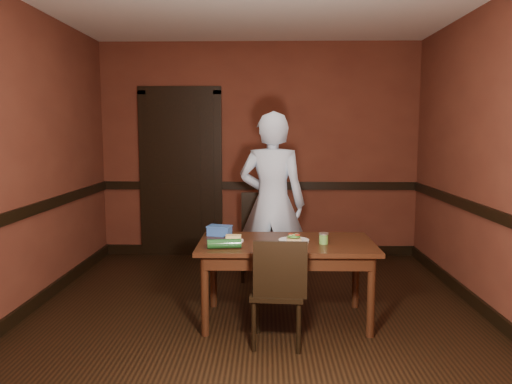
{
  "coord_description": "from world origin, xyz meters",
  "views": [
    {
      "loc": [
        0.1,
        -4.09,
        1.6
      ],
      "look_at": [
        0.0,
        0.35,
        1.05
      ],
      "focal_mm": 35.0,
      "sensor_mm": 36.0,
      "label": 1
    }
  ],
  "objects_px": {
    "sandwich_plate": "(294,239)",
    "cheese_saucer": "(234,239)",
    "food_tub": "(220,230)",
    "sauce_jar": "(324,238)",
    "chair_far": "(260,236)",
    "person": "(272,204)",
    "chair_near": "(278,290)",
    "dining_table": "(286,281)"
  },
  "relations": [
    {
      "from": "sandwich_plate",
      "to": "cheese_saucer",
      "type": "relative_size",
      "value": 1.52
    },
    {
      "from": "food_tub",
      "to": "sandwich_plate",
      "type": "bearing_deg",
      "value": -6.0
    },
    {
      "from": "sandwich_plate",
      "to": "sauce_jar",
      "type": "bearing_deg",
      "value": -18.34
    },
    {
      "from": "chair_far",
      "to": "person",
      "type": "distance_m",
      "value": 0.66
    },
    {
      "from": "person",
      "to": "sandwich_plate",
      "type": "distance_m",
      "value": 0.78
    },
    {
      "from": "person",
      "to": "sandwich_plate",
      "type": "height_order",
      "value": "person"
    },
    {
      "from": "cheese_saucer",
      "to": "food_tub",
      "type": "bearing_deg",
      "value": 120.81
    },
    {
      "from": "chair_far",
      "to": "chair_near",
      "type": "xyz_separation_m",
      "value": [
        0.15,
        -1.69,
        -0.05
      ]
    },
    {
      "from": "sandwich_plate",
      "to": "food_tub",
      "type": "distance_m",
      "value": 0.69
    },
    {
      "from": "dining_table",
      "to": "sauce_jar",
      "type": "bearing_deg",
      "value": -13.63
    },
    {
      "from": "chair_far",
      "to": "sauce_jar",
      "type": "xyz_separation_m",
      "value": [
        0.54,
        -1.31,
        0.27
      ]
    },
    {
      "from": "sandwich_plate",
      "to": "cheese_saucer",
      "type": "height_order",
      "value": "sandwich_plate"
    },
    {
      "from": "person",
      "to": "cheese_saucer",
      "type": "xyz_separation_m",
      "value": [
        -0.33,
        -0.74,
        -0.19
      ]
    },
    {
      "from": "sauce_jar",
      "to": "cheese_saucer",
      "type": "relative_size",
      "value": 0.54
    },
    {
      "from": "dining_table",
      "to": "chair_near",
      "type": "height_order",
      "value": "chair_near"
    },
    {
      "from": "person",
      "to": "food_tub",
      "type": "bearing_deg",
      "value": 57.73
    },
    {
      "from": "chair_near",
      "to": "person",
      "type": "distance_m",
      "value": 1.3
    },
    {
      "from": "dining_table",
      "to": "chair_far",
      "type": "xyz_separation_m",
      "value": [
        -0.23,
        1.24,
        0.12
      ]
    },
    {
      "from": "chair_near",
      "to": "cheese_saucer",
      "type": "xyz_separation_m",
      "value": [
        -0.36,
        0.47,
        0.29
      ]
    },
    {
      "from": "food_tub",
      "to": "chair_near",
      "type": "bearing_deg",
      "value": -40.36
    },
    {
      "from": "chair_far",
      "to": "person",
      "type": "xyz_separation_m",
      "value": [
        0.12,
        -0.49,
        0.43
      ]
    },
    {
      "from": "sandwich_plate",
      "to": "cheese_saucer",
      "type": "distance_m",
      "value": 0.5
    },
    {
      "from": "sandwich_plate",
      "to": "chair_near",
      "type": "bearing_deg",
      "value": -107.17
    },
    {
      "from": "chair_near",
      "to": "sauce_jar",
      "type": "height_order",
      "value": "chair_near"
    },
    {
      "from": "chair_near",
      "to": "sauce_jar",
      "type": "xyz_separation_m",
      "value": [
        0.38,
        0.39,
        0.31
      ]
    },
    {
      "from": "cheese_saucer",
      "to": "chair_far",
      "type": "bearing_deg",
      "value": 80.45
    },
    {
      "from": "chair_near",
      "to": "sandwich_plate",
      "type": "distance_m",
      "value": 0.56
    },
    {
      "from": "person",
      "to": "sauce_jar",
      "type": "height_order",
      "value": "person"
    },
    {
      "from": "food_tub",
      "to": "cheese_saucer",
      "type": "bearing_deg",
      "value": -44.97
    },
    {
      "from": "dining_table",
      "to": "food_tub",
      "type": "xyz_separation_m",
      "value": [
        -0.58,
        0.24,
        0.38
      ]
    },
    {
      "from": "person",
      "to": "food_tub",
      "type": "xyz_separation_m",
      "value": [
        -0.47,
        -0.5,
        -0.17
      ]
    },
    {
      "from": "food_tub",
      "to": "dining_table",
      "type": "bearing_deg",
      "value": -8.6
    },
    {
      "from": "dining_table",
      "to": "cheese_saucer",
      "type": "height_order",
      "value": "cheese_saucer"
    },
    {
      "from": "chair_near",
      "to": "sauce_jar",
      "type": "distance_m",
      "value": 0.63
    },
    {
      "from": "person",
      "to": "sauce_jar",
      "type": "bearing_deg",
      "value": 127.44
    },
    {
      "from": "sauce_jar",
      "to": "cheese_saucer",
      "type": "xyz_separation_m",
      "value": [
        -0.74,
        0.08,
        -0.03
      ]
    },
    {
      "from": "dining_table",
      "to": "sandwich_plate",
      "type": "height_order",
      "value": "sandwich_plate"
    },
    {
      "from": "dining_table",
      "to": "chair_far",
      "type": "bearing_deg",
      "value": 100.47
    },
    {
      "from": "chair_far",
      "to": "dining_table",
      "type": "bearing_deg",
      "value": -79.76
    },
    {
      "from": "sandwich_plate",
      "to": "dining_table",
      "type": "bearing_deg",
      "value": -173.61
    },
    {
      "from": "sauce_jar",
      "to": "food_tub",
      "type": "relative_size",
      "value": 0.39
    },
    {
      "from": "dining_table",
      "to": "chair_near",
      "type": "relative_size",
      "value": 1.76
    }
  ]
}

